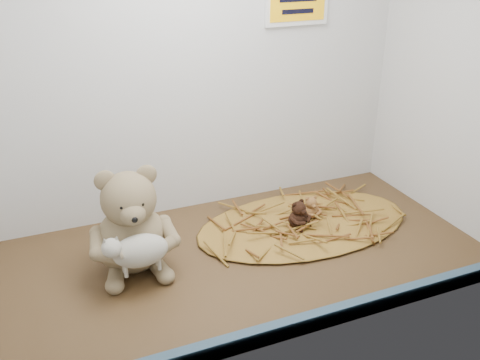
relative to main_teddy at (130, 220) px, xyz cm
name	(u,v)px	position (x,y,z in cm)	size (l,w,h in cm)	color
alcove_shell	(218,63)	(22.62, 2.98, 32.55)	(120.40, 60.20, 90.40)	#3E2C15
front_rail	(290,327)	(22.62, -34.82, -10.65)	(119.28, 2.20, 3.60)	#3C5A74
straw_bed	(304,223)	(45.81, 1.85, -11.88)	(59.22, 34.39, 1.15)	brown
main_teddy	(130,220)	(0.00, 0.00, 0.00)	(20.08, 21.20, 24.90)	#907F58
toy_lamb	(140,251)	(0.00, -8.93, -2.99)	(15.63, 9.54, 10.10)	#B1AC9F
mini_teddy_tan	(311,206)	(48.51, 3.25, -8.10)	(5.17, 5.46, 6.41)	#9C6533
mini_teddy_brown	(298,213)	(43.10, 0.44, -7.51)	(6.13, 6.47, 7.60)	black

